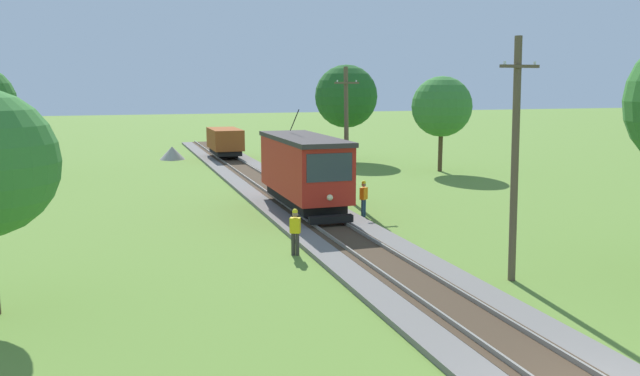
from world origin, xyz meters
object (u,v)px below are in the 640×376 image
utility_pole_mid (347,132)px  tree_left_near (346,96)px  freight_car (225,141)px  gravel_pile (172,153)px  tree_horizon (442,107)px  second_worker (364,197)px  utility_pole_near_tram (515,158)px  track_worker (295,230)px  red_tram (304,169)px

utility_pole_mid → tree_left_near: size_ratio=0.92×
freight_car → gravel_pile: (-4.30, 1.49, -1.00)m
freight_car → tree_horizon: bearing=-41.3°
utility_pole_mid → second_worker: 5.64m
freight_car → utility_pole_mid: bearing=-80.8°
freight_car → utility_pole_near_tram: 36.44m
gravel_pile → track_worker: size_ratio=1.21×
red_tram → utility_pole_mid: 4.68m
freight_car → utility_pole_mid: (3.34, -20.69, 2.19)m
freight_car → second_worker: bearing=-84.5°
gravel_pile → freight_car: bearing=-19.1°
utility_pole_mid → second_worker: size_ratio=4.10×
red_tram → tree_left_near: 22.85m
track_worker → freight_car: bearing=-156.5°
gravel_pile → tree_horizon: 23.12m
tree_left_near → second_worker: bearing=-108.2°
tree_left_near → tree_horizon: (4.08, -9.00, -0.60)m
tree_horizon → utility_pole_mid: bearing=-141.1°
red_tram → track_worker: red_tram is taller
second_worker → utility_pole_mid: bearing=-47.7°
track_worker → utility_pole_near_tram: bearing=78.1°
red_tram → second_worker: red_tram is taller
utility_pole_near_tram → track_worker: (-5.93, 5.00, -3.04)m
utility_pole_mid → track_worker: (-5.93, -10.52, -2.77)m
tree_left_near → tree_horizon: tree_left_near is taller
tree_horizon → tree_left_near: bearing=114.4°
red_tram → second_worker: (2.44, -1.94, -1.21)m
utility_pole_mid → track_worker: 12.39m
red_tram → utility_pole_mid: bearing=41.0°
utility_pole_near_tram → track_worker: 8.33m
freight_car → tree_horizon: size_ratio=0.75×
track_worker → second_worker: size_ratio=1.00×
utility_pole_near_tram → tree_left_near: tree_left_near is taller
gravel_pile → tree_left_near: (14.09, -4.67, 4.79)m
red_tram → second_worker: 3.34m
utility_pole_mid → tree_horizon: (10.54, 8.51, 0.99)m
freight_car → tree_horizon: (13.87, -12.18, 3.18)m
freight_car → tree_left_near: size_ratio=0.65×
freight_car → gravel_pile: 4.66m
freight_car → track_worker: (-2.59, -31.21, -0.57)m
utility_pole_near_tram → utility_pole_mid: 15.52m
red_tram → gravel_pile: size_ratio=3.95×
utility_pole_near_tram → gravel_pile: bearing=101.5°
second_worker → tree_left_near: tree_left_near is taller
red_tram → gravel_pile: red_tram is taller
track_worker → red_tram: bearing=-170.6°
red_tram → utility_pole_mid: utility_pole_mid is taller
gravel_pile → track_worker: track_worker is taller
utility_pole_near_tram → utility_pole_mid: bearing=90.0°
gravel_pile → second_worker: size_ratio=1.21×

